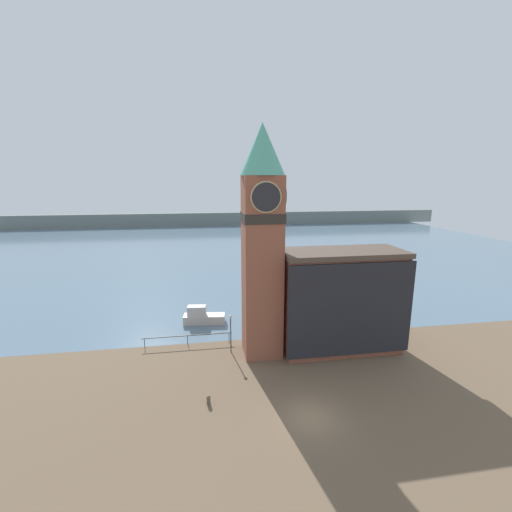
% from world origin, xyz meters
% --- Properties ---
extents(ground_plane, '(160.00, 160.00, 0.00)m').
position_xyz_m(ground_plane, '(0.00, 0.00, 0.00)').
color(ground_plane, brown).
extents(water, '(160.00, 120.00, 0.00)m').
position_xyz_m(water, '(0.00, 73.39, -0.00)').
color(water, slate).
rests_on(water, ground_plane).
extents(far_shoreline, '(180.00, 3.00, 5.00)m').
position_xyz_m(far_shoreline, '(0.00, 113.39, 2.50)').
color(far_shoreline, slate).
rests_on(far_shoreline, water).
extents(pier_railing, '(9.46, 0.08, 1.09)m').
position_xyz_m(pier_railing, '(-9.40, 13.14, 0.94)').
color(pier_railing, '#333338').
rests_on(pier_railing, ground_plane).
extents(clock_tower, '(4.17, 4.17, 22.25)m').
position_xyz_m(clock_tower, '(-1.84, 10.33, 11.80)').
color(clock_tower, brown).
rests_on(clock_tower, ground_plane).
extents(pier_building, '(12.40, 5.53, 10.43)m').
position_xyz_m(pier_building, '(6.26, 9.99, 5.24)').
color(pier_building, brown).
rests_on(pier_building, ground_plane).
extents(boat_near, '(5.17, 2.18, 2.23)m').
position_xyz_m(boat_near, '(-7.78, 18.65, 0.82)').
color(boat_near, '#B7B2A8').
rests_on(boat_near, water).
extents(mooring_bollard_near, '(0.32, 0.32, 0.73)m').
position_xyz_m(mooring_bollard_near, '(-7.42, 2.77, 0.39)').
color(mooring_bollard_near, brown).
rests_on(mooring_bollard_near, ground_plane).
extents(lamp_post, '(0.32, 0.32, 4.03)m').
position_xyz_m(lamp_post, '(-4.96, 10.85, 2.81)').
color(lamp_post, '#2D2D33').
rests_on(lamp_post, ground_plane).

